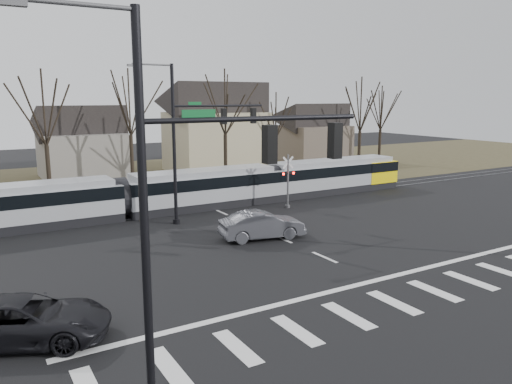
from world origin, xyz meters
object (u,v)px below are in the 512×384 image
sedan (262,225)px  tram (202,187)px  suv (24,320)px  rail_crossing_signal (288,183)px

sedan → tram: bearing=8.3°
suv → tram: bearing=-16.4°
suv → rail_crossing_signal: size_ratio=1.55×
tram → suv: 21.19m
suv → rail_crossing_signal: 23.27m
tram → suv: size_ratio=6.07×
tram → rail_crossing_signal: rail_crossing_signal is taller
tram → sedan: size_ratio=7.30×
sedan → rail_crossing_signal: size_ratio=1.29×
tram → sedan: (-0.44, -9.36, -0.75)m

